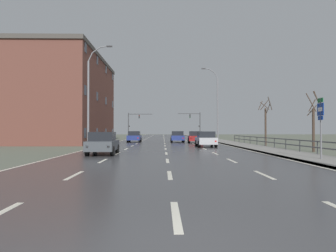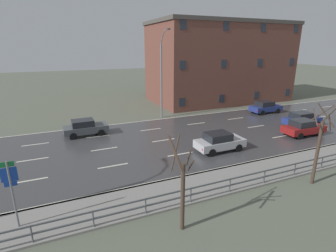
% 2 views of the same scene
% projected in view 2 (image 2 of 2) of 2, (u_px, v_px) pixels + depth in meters
% --- Properties ---
extents(guardrail, '(0.07, 33.67, 1.00)m').
position_uv_depth(guardrail, '(211.00, 187.00, 14.53)').
color(guardrail, '#515459').
rests_on(guardrail, ground).
extents(street_lamp_left_bank, '(2.44, 0.24, 10.11)m').
position_uv_depth(street_lamp_left_bank, '(162.00, 76.00, 29.98)').
color(street_lamp_left_bank, slate).
rests_on(street_lamp_left_bank, ground).
extents(highway_sign, '(0.09, 0.68, 3.48)m').
position_uv_depth(highway_sign, '(11.00, 187.00, 11.67)').
color(highway_sign, slate).
rests_on(highway_sign, ground).
extents(car_mid_centre, '(1.92, 4.14, 1.57)m').
position_uv_depth(car_mid_centre, '(85.00, 127.00, 24.98)').
color(car_mid_centre, '#474C51').
rests_on(car_mid_centre, ground).
extents(car_far_left, '(1.84, 4.10, 1.57)m').
position_uv_depth(car_far_left, '(265.00, 107.00, 33.38)').
color(car_far_left, navy).
rests_on(car_far_left, ground).
extents(car_near_right, '(1.98, 4.17, 1.57)m').
position_uv_depth(car_near_right, '(303.00, 127.00, 24.96)').
color(car_near_right, maroon).
rests_on(car_near_right, ground).
extents(car_near_left, '(1.84, 4.10, 1.57)m').
position_uv_depth(car_near_left, '(302.00, 119.00, 27.84)').
color(car_near_left, navy).
rests_on(car_near_left, ground).
extents(car_distant, '(1.85, 4.10, 1.57)m').
position_uv_depth(car_distant, '(219.00, 142.00, 21.26)').
color(car_distant, '#B7B7BC').
rests_on(car_distant, ground).
extents(brick_building, '(11.35, 21.15, 11.85)m').
position_uv_depth(brick_building, '(219.00, 62.00, 40.44)').
color(brick_building, brown).
rests_on(brick_building, ground).
extents(bare_tree_near, '(1.19, 1.07, 4.69)m').
position_uv_depth(bare_tree_near, '(182.00, 189.00, 11.66)').
color(bare_tree_near, '#423328').
rests_on(bare_tree_near, ground).
extents(bare_tree_mid, '(1.57, 1.67, 5.28)m').
position_uv_depth(bare_tree_mid, '(318.00, 147.00, 15.66)').
color(bare_tree_mid, '#423328').
rests_on(bare_tree_mid, ground).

